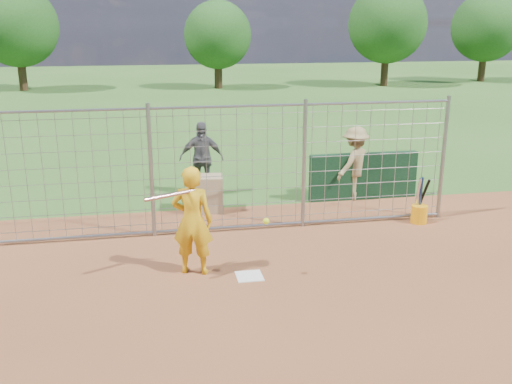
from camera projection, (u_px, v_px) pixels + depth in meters
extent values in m
plane|color=#2D591E|center=(247.00, 272.00, 9.56)|extent=(100.00, 100.00, 0.00)
plane|color=brown|center=(291.00, 376.00, 6.73)|extent=(18.00, 18.00, 0.00)
cube|color=silver|center=(249.00, 276.00, 9.37)|extent=(0.43, 0.43, 0.02)
cube|color=#11381E|center=(363.00, 176.00, 13.40)|extent=(2.60, 0.20, 1.10)
imported|color=gold|center=(192.00, 221.00, 9.28)|extent=(0.76, 0.61, 1.83)
imported|color=#545559|center=(201.00, 158.00, 13.64)|extent=(1.08, 0.52, 1.79)
imported|color=#958251|center=(355.00, 163.00, 13.31)|extent=(1.28, 1.14, 1.73)
cube|color=tan|center=(205.00, 194.00, 12.55)|extent=(0.86, 0.63, 0.80)
cylinder|color=silver|center=(170.00, 195.00, 8.81)|extent=(0.80, 0.44, 0.06)
sphere|color=#E3FF1A|center=(266.00, 221.00, 8.97)|extent=(0.10, 0.10, 0.10)
cylinder|color=#F8A20D|center=(419.00, 214.00, 11.86)|extent=(0.34, 0.34, 0.38)
cylinder|color=silver|center=(417.00, 197.00, 11.79)|extent=(0.06, 0.21, 0.85)
cylinder|color=navy|center=(420.00, 197.00, 11.80)|extent=(0.07, 0.11, 0.85)
cylinder|color=black|center=(423.00, 197.00, 11.81)|extent=(0.16, 0.35, 0.81)
cylinder|color=gray|center=(151.00, 172.00, 10.81)|extent=(0.08, 0.08, 2.60)
cylinder|color=gray|center=(304.00, 165.00, 11.34)|extent=(0.08, 0.08, 2.60)
cylinder|color=gray|center=(443.00, 158.00, 11.87)|extent=(0.08, 0.08, 2.60)
cylinder|color=gray|center=(229.00, 106.00, 10.73)|extent=(9.00, 0.05, 0.05)
cylinder|color=gray|center=(230.00, 227.00, 11.42)|extent=(9.00, 0.05, 0.05)
cube|color=gray|center=(229.00, 171.00, 11.09)|extent=(9.00, 0.02, 2.50)
cylinder|color=#3F2B19|center=(22.00, 70.00, 34.92)|extent=(0.50, 0.50, 2.52)
sphere|color=#26561E|center=(17.00, 26.00, 34.18)|extent=(4.90, 4.90, 4.90)
cylinder|color=#3F2B19|center=(218.00, 71.00, 36.16)|extent=(0.50, 0.50, 2.16)
sphere|color=#26561E|center=(218.00, 35.00, 35.53)|extent=(4.20, 4.20, 4.20)
cylinder|color=#3F2B19|center=(385.00, 66.00, 37.59)|extent=(0.50, 0.50, 2.59)
sphere|color=#26561E|center=(387.00, 24.00, 36.83)|extent=(5.04, 5.04, 5.04)
cylinder|color=#3F2B19|center=(482.00, 64.00, 40.44)|extent=(0.50, 0.50, 2.45)
sphere|color=#26561E|center=(486.00, 27.00, 39.73)|extent=(4.76, 4.76, 4.76)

